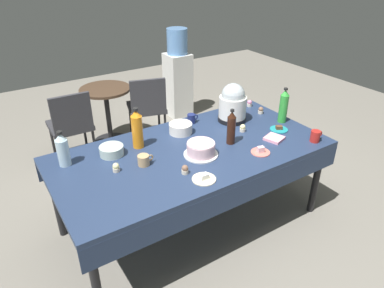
{
  "coord_description": "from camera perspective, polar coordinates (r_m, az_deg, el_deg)",
  "views": [
    {
      "loc": [
        -1.34,
        -2.07,
        2.16
      ],
      "look_at": [
        0.0,
        0.0,
        0.8
      ],
      "focal_mm": 33.18,
      "sensor_mm": 36.0,
      "label": 1
    }
  ],
  "objects": [
    {
      "name": "ceramic_snack_bowl",
      "position": [
        3.08,
        -1.84,
        2.56
      ],
      "size": [
        0.2,
        0.2,
        0.09
      ],
      "primitive_type": "cylinder",
      "color": "silver",
      "rests_on": "potluck_table"
    },
    {
      "name": "glass_salad_bowl",
      "position": [
        2.82,
        -12.8,
        -1.03
      ],
      "size": [
        0.19,
        0.19,
        0.07
      ],
      "primitive_type": "cylinder",
      "color": "#B2C6BC",
      "rests_on": "potluck_table"
    },
    {
      "name": "coffee_mug_navy",
      "position": [
        3.27,
        -0.08,
        4.12
      ],
      "size": [
        0.11,
        0.07,
        0.09
      ],
      "color": "navy",
      "rests_on": "potluck_table"
    },
    {
      "name": "soda_bottle_cola",
      "position": [
        2.89,
        6.33,
        2.6
      ],
      "size": [
        0.07,
        0.07,
        0.3
      ],
      "color": "#33190F",
      "rests_on": "potluck_table"
    },
    {
      "name": "soda_bottle_water",
      "position": [
        2.75,
        -20.07,
        -0.87
      ],
      "size": [
        0.09,
        0.09,
        0.28
      ],
      "color": "silver",
      "rests_on": "potluck_table"
    },
    {
      "name": "coffee_mug_tan",
      "position": [
        2.65,
        -7.76,
        -2.58
      ],
      "size": [
        0.13,
        0.09,
        0.08
      ],
      "color": "tan",
      "rests_on": "potluck_table"
    },
    {
      "name": "cupcake_vanilla",
      "position": [
        3.14,
        8.15,
        2.54
      ],
      "size": [
        0.05,
        0.05,
        0.07
      ],
      "color": "beige",
      "rests_on": "potluck_table"
    },
    {
      "name": "dessert_plate_teal",
      "position": [
        3.24,
        13.79,
        2.37
      ],
      "size": [
        0.16,
        0.16,
        0.04
      ],
      "color": "teal",
      "rests_on": "potluck_table"
    },
    {
      "name": "potluck_table",
      "position": [
        2.87,
        -0.0,
        -1.95
      ],
      "size": [
        2.2,
        1.1,
        0.75
      ],
      "color": "navy",
      "rests_on": "ground"
    },
    {
      "name": "soda_bottle_lime_soda",
      "position": [
        3.35,
        14.51,
        5.89
      ],
      "size": [
        0.08,
        0.08,
        0.33
      ],
      "color": "green",
      "rests_on": "potluck_table"
    },
    {
      "name": "coffee_mug_red",
      "position": [
        3.12,
        19.24,
        1.21
      ],
      "size": [
        0.12,
        0.08,
        0.1
      ],
      "color": "#B2231E",
      "rests_on": "potluck_table"
    },
    {
      "name": "cupcake_cocoa",
      "position": [
        3.68,
        9.24,
        6.47
      ],
      "size": [
        0.05,
        0.05,
        0.07
      ],
      "color": "beige",
      "rests_on": "potluck_table"
    },
    {
      "name": "water_cooler",
      "position": [
        5.09,
        -2.3,
        10.89
      ],
      "size": [
        0.32,
        0.32,
        1.24
      ],
      "color": "silver",
      "rests_on": "ground"
    },
    {
      "name": "cupcake_mint",
      "position": [
        2.53,
        -1.13,
        -4.14
      ],
      "size": [
        0.05,
        0.05,
        0.07
      ],
      "color": "beige",
      "rests_on": "potluck_table"
    },
    {
      "name": "dessert_plate_cream",
      "position": [
        2.48,
        1.94,
        -5.53
      ],
      "size": [
        0.17,
        0.17,
        0.05
      ],
      "color": "beige",
      "rests_on": "potluck_table"
    },
    {
      "name": "dessert_plate_coral",
      "position": [
        2.85,
        10.96,
        -1.15
      ],
      "size": [
        0.15,
        0.15,
        0.05
      ],
      "color": "#E07266",
      "rests_on": "potluck_table"
    },
    {
      "name": "maroon_chair_right",
      "position": [
        4.39,
        -7.22,
        6.29
      ],
      "size": [
        0.54,
        0.54,
        0.85
      ],
      "color": "#333338",
      "rests_on": "ground"
    },
    {
      "name": "ground",
      "position": [
        3.28,
        -0.0,
        -12.32
      ],
      "size": [
        9.0,
        9.0,
        0.0
      ],
      "primitive_type": "plane",
      "color": "slate"
    },
    {
      "name": "frosted_layer_cake",
      "position": [
        2.74,
        1.44,
        -0.85
      ],
      "size": [
        0.27,
        0.27,
        0.11
      ],
      "color": "silver",
      "rests_on": "potluck_table"
    },
    {
      "name": "slow_cooker",
      "position": [
        3.28,
        6.56,
        6.48
      ],
      "size": [
        0.26,
        0.26,
        0.36
      ],
      "color": "black",
      "rests_on": "potluck_table"
    },
    {
      "name": "paper_napkin_stack",
      "position": [
        3.06,
        13.08,
        0.89
      ],
      "size": [
        0.18,
        0.18,
        0.02
      ],
      "primitive_type": "cube",
      "rotation": [
        0.0,
        0.0,
        0.31
      ],
      "color": "pink",
      "rests_on": "potluck_table"
    },
    {
      "name": "soda_bottle_orange_juice",
      "position": [
        2.84,
        -8.81,
        2.37
      ],
      "size": [
        0.09,
        0.09,
        0.34
      ],
      "color": "orange",
      "rests_on": "potluck_table"
    },
    {
      "name": "maroon_chair_left",
      "position": [
        4.11,
        -18.89,
        3.29
      ],
      "size": [
        0.45,
        0.45,
        0.85
      ],
      "color": "#333338",
      "rests_on": "ground"
    },
    {
      "name": "cupcake_berry",
      "position": [
        3.53,
        11.0,
        5.33
      ],
      "size": [
        0.05,
        0.05,
        0.07
      ],
      "color": "beige",
      "rests_on": "potluck_table"
    },
    {
      "name": "round_cafe_table",
      "position": [
        4.43,
        -13.51,
        6.02
      ],
      "size": [
        0.6,
        0.6,
        0.72
      ],
      "color": "#473323",
      "rests_on": "ground"
    },
    {
      "name": "cupcake_lemon",
      "position": [
        2.61,
        -12.12,
        -3.71
      ],
      "size": [
        0.05,
        0.05,
        0.07
      ],
      "color": "beige",
      "rests_on": "potluck_table"
    }
  ]
}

